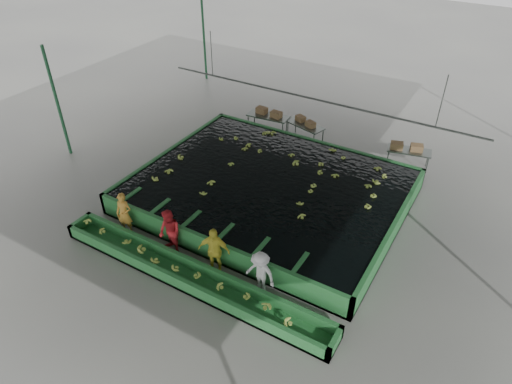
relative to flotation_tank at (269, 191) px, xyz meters
The scene contains 21 objects.
ground 1.57m from the flotation_tank, 90.00° to the right, with size 80.00×80.00×0.00m, color slate.
shed_roof 4.79m from the flotation_tank, 90.00° to the right, with size 20.00×22.00×0.04m, color gray.
shed_posts 2.54m from the flotation_tank, 90.00° to the right, with size 20.00×22.00×5.00m, color #25603A, non-canonical shape.
flotation_tank is the anchor object (origin of this frame).
tank_water 0.40m from the flotation_tank, 90.00° to the right, with size 9.70×7.70×0.00m, color black.
sorting_trough 5.10m from the flotation_tank, 90.00° to the right, with size 10.00×1.00×0.50m, color #276D33, non-canonical shape.
cableway_rail 4.33m from the flotation_tank, 90.00° to the left, with size 0.08×0.08×14.00m, color #59605B.
rail_hanger_left 7.06m from the flotation_tank, 145.01° to the left, with size 0.04×0.04×2.00m, color #59605B.
rail_hanger_right 7.06m from the flotation_tank, 34.99° to the left, with size 0.04×0.04×2.00m, color #59605B.
worker_a 5.53m from the flotation_tank, 128.75° to the right, with size 0.60×0.39×1.64m, color gold.
worker_b 4.54m from the flotation_tank, 107.84° to the right, with size 0.83×0.65×1.71m, color red.
worker_c 4.34m from the flotation_tank, 84.49° to the right, with size 1.04×0.43×1.77m, color yellow.
worker_d 4.81m from the flotation_tank, 63.76° to the right, with size 1.01×0.58×1.56m, color silver.
packing_table_left 5.70m from the flotation_tank, 119.96° to the left, with size 2.04×0.82×0.93m, color #59605B, non-canonical shape.
packing_table_mid 5.19m from the flotation_tank, 100.41° to the left, with size 1.91×0.76×0.87m, color #59605B, non-canonical shape.
packing_table_right 6.61m from the flotation_tank, 52.99° to the left, with size 1.84×0.74×0.84m, color #59605B, non-canonical shape.
box_stack_left 5.75m from the flotation_tank, 119.66° to the left, with size 1.36×0.38×0.29m, color brown, non-canonical shape.
box_stack_mid 5.26m from the flotation_tank, 100.44° to the left, with size 1.19×0.33×0.26m, color brown, non-canonical shape.
box_stack_right 6.52m from the flotation_tank, 53.83° to the left, with size 1.35×0.37×0.29m, color brown, non-canonical shape.
floating_bananas 0.89m from the flotation_tank, 90.00° to the left, with size 9.33×6.36×0.13m, color #A4BD49, non-canonical shape.
trough_bananas 5.10m from the flotation_tank, 90.00° to the right, with size 8.70×0.58×0.12m, color #A4BD49, non-canonical shape.
Camera 1 is at (7.03, -11.29, 10.77)m, focal length 32.00 mm.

